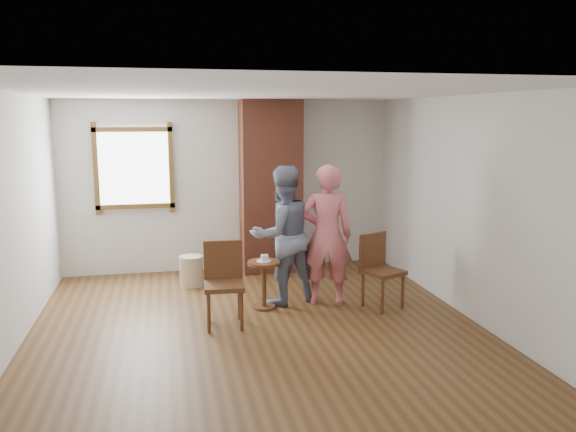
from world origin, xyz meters
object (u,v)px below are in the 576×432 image
object	(u,v)px
stoneware_crock	(191,271)
person_pink	(326,235)
side_table	(264,277)
man	(282,235)
dining_chair_right	(379,266)
dining_chair_left	(224,279)

from	to	relation	value
stoneware_crock	person_pink	world-z (taller)	person_pink
stoneware_crock	side_table	bearing A→B (deg)	-53.93
man	person_pink	world-z (taller)	person_pink
dining_chair_right	side_table	bearing A→B (deg)	148.26
stoneware_crock	side_table	xyz separation A→B (m)	(0.84, -1.15, 0.19)
side_table	man	distance (m)	0.58
person_pink	dining_chair_right	bearing A→B (deg)	174.92
dining_chair_left	dining_chair_right	bearing A→B (deg)	9.53
dining_chair_left	man	size ratio (longest dim) A/B	0.54
stoneware_crock	dining_chair_right	world-z (taller)	dining_chair_right
stoneware_crock	dining_chair_right	distance (m)	2.65
side_table	man	size ratio (longest dim) A/B	0.34
man	dining_chair_right	bearing A→B (deg)	145.73
stoneware_crock	man	bearing A→B (deg)	-41.08
dining_chair_left	side_table	size ratio (longest dim) A/B	1.59
stoneware_crock	man	xyz separation A→B (m)	(1.11, -0.97, 0.66)
dining_chair_left	person_pink	world-z (taller)	person_pink
dining_chair_left	man	bearing A→B (deg)	40.23
dining_chair_right	man	xyz separation A→B (m)	(-1.14, 0.40, 0.36)
dining_chair_right	man	bearing A→B (deg)	137.78
stoneware_crock	man	distance (m)	1.61
man	person_pink	size ratio (longest dim) A/B	0.99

